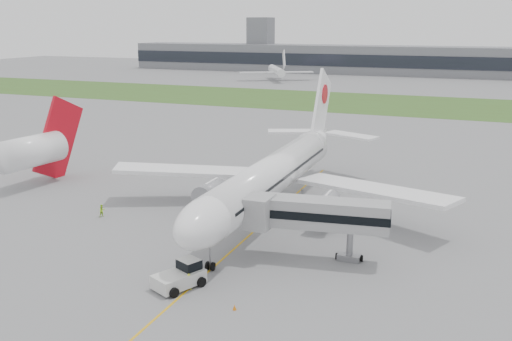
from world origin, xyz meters
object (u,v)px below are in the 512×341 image
at_px(airliner, 275,173).
at_px(jet_bridge, 313,214).
at_px(ground_crew_near, 189,282).
at_px(neighbor_aircraft, 35,150).
at_px(pushback_tug, 182,275).

xyz_separation_m(airliner, jet_bridge, (9.07, -13.25, -0.47)).
bearing_deg(ground_crew_near, neighbor_aircraft, -44.62).
height_order(airliner, pushback_tug, airliner).
relative_size(jet_bridge, ground_crew_near, 9.05).
relative_size(jet_bridge, neighbor_aircraft, 0.85).
bearing_deg(neighbor_aircraft, ground_crew_near, -23.31).
bearing_deg(neighbor_aircraft, jet_bridge, -6.75).
height_order(pushback_tug, neighbor_aircraft, neighbor_aircraft).
bearing_deg(jet_bridge, pushback_tug, -140.53).
relative_size(pushback_tug, ground_crew_near, 3.36).
relative_size(pushback_tug, neighbor_aircraft, 0.32).
distance_m(jet_bridge, ground_crew_near, 15.19).
bearing_deg(jet_bridge, neighbor_aircraft, 157.30).
xyz_separation_m(pushback_tug, ground_crew_near, (1.05, -0.45, -0.32)).
bearing_deg(jet_bridge, ground_crew_near, -136.30).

